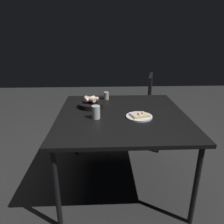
# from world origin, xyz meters

# --- Properties ---
(ground) EXTENTS (8.00, 8.00, 0.00)m
(ground) POSITION_xyz_m (0.00, 0.00, 0.00)
(ground) COLOR #2A2A2A
(dining_table) EXTENTS (1.18, 1.14, 0.74)m
(dining_table) POSITION_xyz_m (0.00, 0.00, 0.69)
(dining_table) COLOR black
(dining_table) RESTS_ON ground
(pizza_plate) EXTENTS (0.23, 0.23, 0.04)m
(pizza_plate) POSITION_xyz_m (0.09, 0.14, 0.75)
(pizza_plate) COLOR white
(pizza_plate) RESTS_ON dining_table
(bread_basket) EXTENTS (0.24, 0.24, 0.11)m
(bread_basket) POSITION_xyz_m (-0.19, -0.29, 0.77)
(bread_basket) COLOR black
(bread_basket) RESTS_ON dining_table
(beer_glass) EXTENTS (0.07, 0.07, 0.11)m
(beer_glass) POSITION_xyz_m (0.10, -0.23, 0.79)
(beer_glass) COLOR silver
(beer_glass) RESTS_ON dining_table
(pepper_shaker) EXTENTS (0.06, 0.06, 0.08)m
(pepper_shaker) POSITION_xyz_m (-0.45, -0.13, 0.77)
(pepper_shaker) COLOR #BFB299
(pepper_shaker) RESTS_ON dining_table
(chair_near) EXTENTS (0.54, 0.54, 0.91)m
(chair_near) POSITION_xyz_m (-0.96, 0.34, 0.52)
(chair_near) COLOR black
(chair_near) RESTS_ON ground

